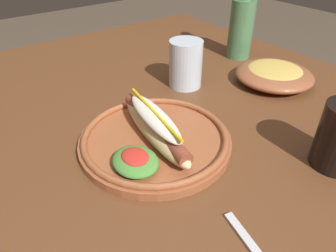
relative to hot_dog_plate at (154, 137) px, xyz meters
The scene contains 5 objects.
dining_table 0.17m from the hot_dog_plate, 123.18° to the left, with size 1.25×1.05×0.74m.
hot_dog_plate is the anchor object (origin of this frame).
water_cup 0.26m from the hot_dog_plate, 127.69° to the left, with size 0.08×0.08×0.12m, color silver.
glass_bottle 0.51m from the hot_dog_plate, 114.72° to the left, with size 0.07×0.07×0.26m.
side_bowl 0.40m from the hot_dog_plate, 94.76° to the left, with size 0.20×0.20×0.05m.
Camera 1 is at (0.45, -0.36, 1.10)m, focal length 32.87 mm.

